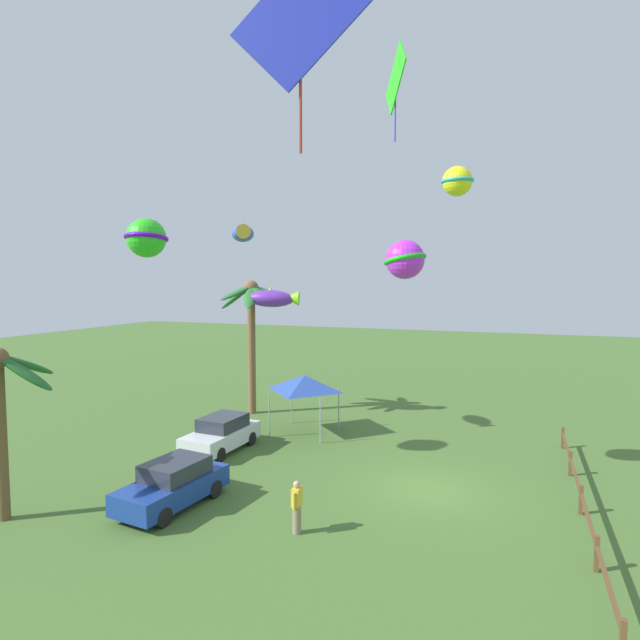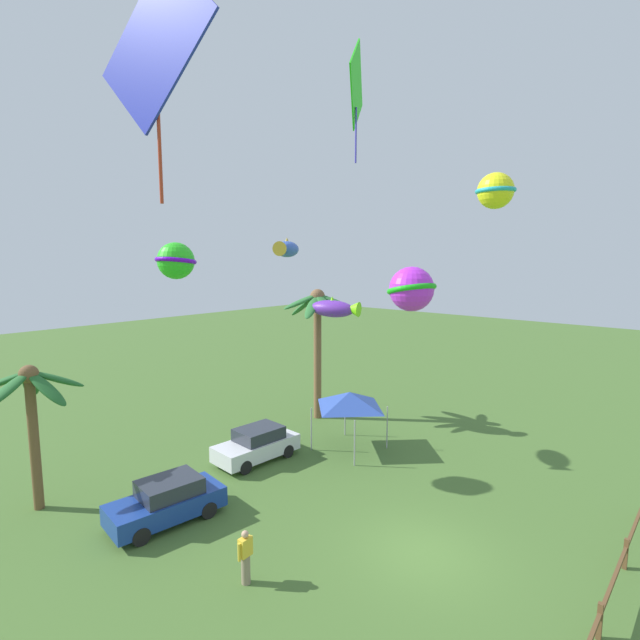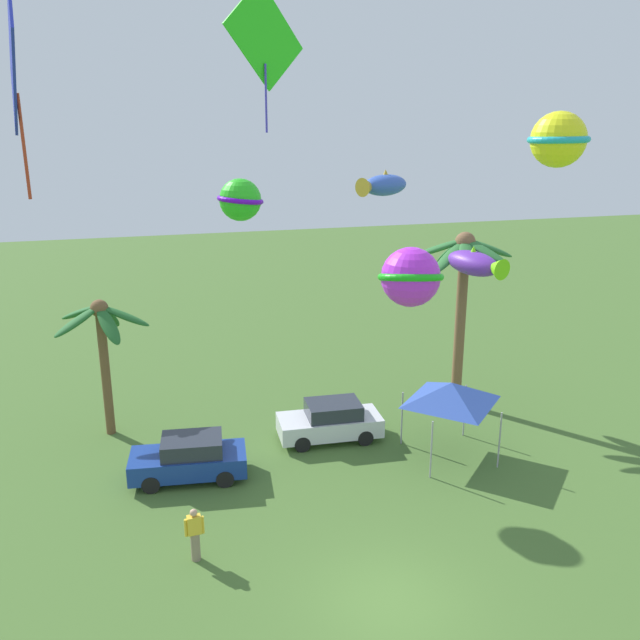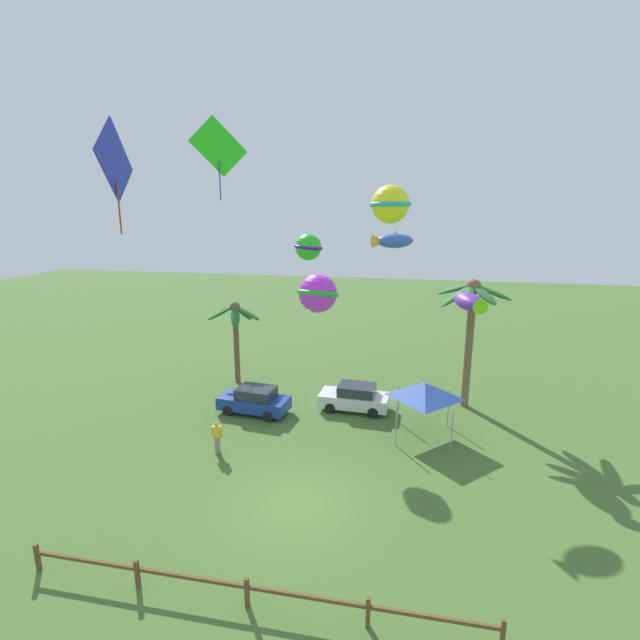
# 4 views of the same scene
# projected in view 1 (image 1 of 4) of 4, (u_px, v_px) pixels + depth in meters

# --- Properties ---
(ground_plane) EXTENTS (120.00, 120.00, 0.00)m
(ground_plane) POSITION_uv_depth(u_px,v_px,m) (428.00, 490.00, 18.48)
(ground_plane) COLOR #476B2D
(palm_tree_1) EXTENTS (4.10, 3.95, 7.47)m
(palm_tree_1) POSITION_uv_depth(u_px,v_px,m) (251.00, 311.00, 28.77)
(palm_tree_1) COLOR brown
(palm_tree_1) RESTS_ON ground
(rail_fence) EXTENTS (14.13, 0.12, 0.95)m
(rail_fence) POSITION_uv_depth(u_px,v_px,m) (581.00, 496.00, 16.52)
(rail_fence) COLOR brown
(rail_fence) RESTS_ON ground
(parked_car_0) EXTENTS (4.00, 1.93, 1.51)m
(parked_car_0) POSITION_uv_depth(u_px,v_px,m) (222.00, 434.00, 22.75)
(parked_car_0) COLOR silver
(parked_car_0) RESTS_ON ground
(parked_car_1) EXTENTS (4.07, 2.15, 1.51)m
(parked_car_1) POSITION_uv_depth(u_px,v_px,m) (173.00, 484.00, 17.12)
(parked_car_1) COLOR navy
(parked_car_1) RESTS_ON ground
(spectator_0) EXTENTS (0.55, 0.26, 1.59)m
(spectator_0) POSITION_uv_depth(u_px,v_px,m) (297.00, 506.00, 15.26)
(spectator_0) COLOR gray
(spectator_0) RESTS_ON ground
(festival_tent) EXTENTS (2.86, 2.86, 2.85)m
(festival_tent) POSITION_uv_depth(u_px,v_px,m) (305.00, 383.00, 25.28)
(festival_tent) COLOR #9E9EA3
(festival_tent) RESTS_ON ground
(kite_ball_0) EXTENTS (1.94, 1.94, 1.42)m
(kite_ball_0) POSITION_uv_depth(u_px,v_px,m) (405.00, 260.00, 18.87)
(kite_ball_0) COLOR #C82EF1
(kite_diamond_1) EXTENTS (1.79, 1.01, 2.83)m
(kite_diamond_1) POSITION_uv_depth(u_px,v_px,m) (396.00, 80.00, 15.13)
(kite_diamond_1) COLOR #29D81C
(kite_ball_2) EXTENTS (1.83, 1.83, 1.18)m
(kite_ball_2) POSITION_uv_depth(u_px,v_px,m) (457.00, 181.00, 20.52)
(kite_ball_2) COLOR yellow
(kite_fish_3) EXTENTS (2.36, 1.89, 0.91)m
(kite_fish_3) POSITION_uv_depth(u_px,v_px,m) (243.00, 233.00, 23.72)
(kite_fish_3) COLOR blue
(kite_ball_4) EXTENTS (1.89, 1.88, 1.50)m
(kite_ball_4) POSITION_uv_depth(u_px,v_px,m) (146.00, 238.00, 19.83)
(kite_ball_4) COLOR green
(kite_diamond_5) EXTENTS (0.57, 3.14, 4.42)m
(kite_diamond_5) POSITION_uv_depth(u_px,v_px,m) (300.00, 20.00, 11.07)
(kite_diamond_5) COLOR #2530BF
(kite_fish_6) EXTENTS (1.91, 3.00, 1.17)m
(kite_fish_6) POSITION_uv_depth(u_px,v_px,m) (274.00, 298.00, 27.90)
(kite_fish_6) COLOR purple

